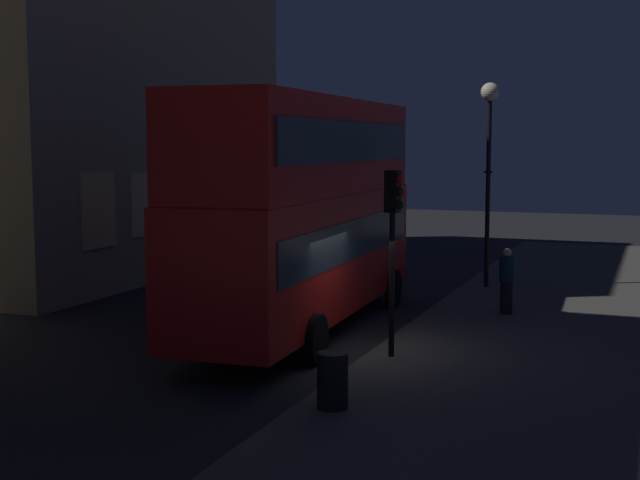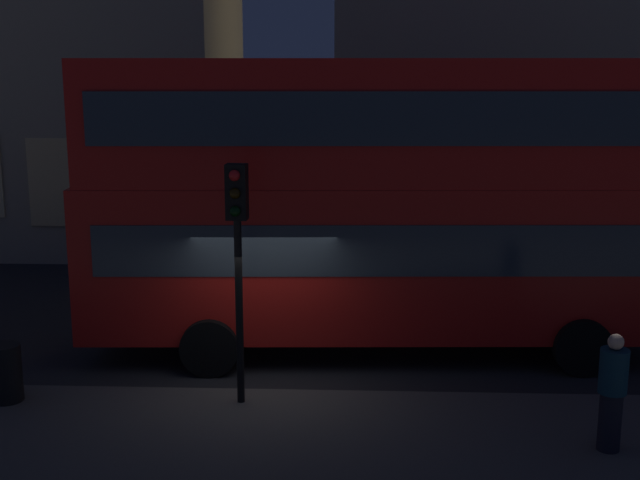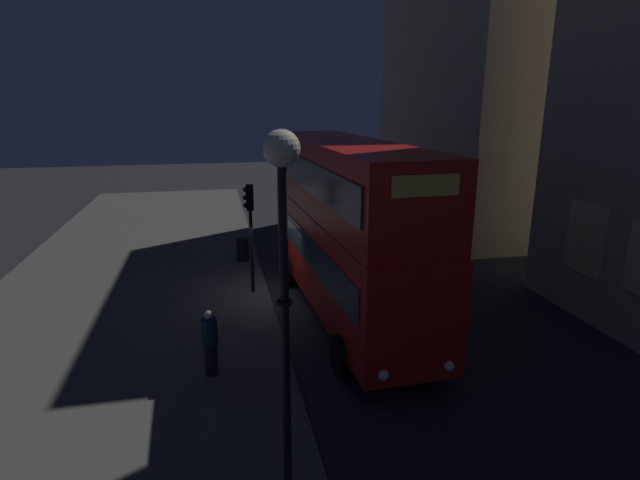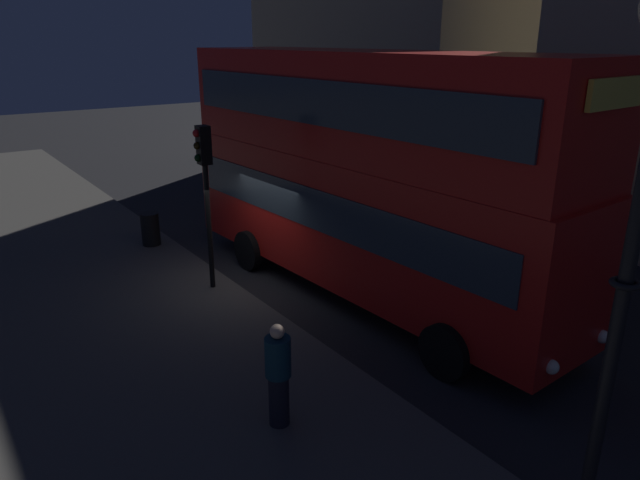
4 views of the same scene
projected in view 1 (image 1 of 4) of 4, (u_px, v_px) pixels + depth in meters
ground_plane at (351, 355)px, 18.54m from camera, size 80.00×80.00×0.00m
sidewalk_slab at (614, 376)px, 16.62m from camera, size 44.00×9.76×0.12m
building_plain_facade at (78, 28)px, 30.28m from camera, size 15.27×8.47×16.83m
double_decker_bus at (305, 203)px, 20.61m from camera, size 10.88×3.11×5.49m
traffic_light_near_kerb at (393, 223)px, 17.65m from camera, size 0.33×0.37×3.81m
traffic_light_far_side at (336, 193)px, 30.86m from camera, size 0.33×0.37×3.73m
street_lamp at (489, 133)px, 26.17m from camera, size 0.55×0.55×6.14m
pedestrian at (507, 281)px, 22.30m from camera, size 0.39×0.39×1.69m
litter_bin at (333, 380)px, 14.40m from camera, size 0.52×0.52×0.93m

